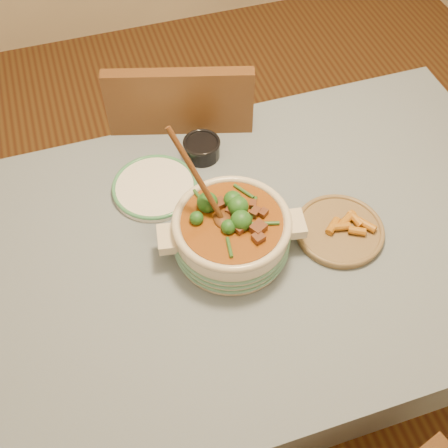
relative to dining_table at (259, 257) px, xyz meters
name	(u,v)px	position (x,y,z in m)	size (l,w,h in m)	color
floor	(250,352)	(0.00, 0.00, -0.66)	(4.50, 4.50, 0.00)	#4A2615
dining_table	(259,257)	(0.00, 0.00, 0.00)	(1.68, 1.08, 0.76)	brown
stew_casserole	(232,231)	(-0.09, 0.00, 0.17)	(0.40, 0.35, 0.37)	beige
white_plate	(155,187)	(-0.24, 0.27, 0.10)	(0.30, 0.30, 0.02)	white
condiment_bowl	(202,147)	(-0.06, 0.36, 0.13)	(0.12, 0.12, 0.06)	black
fried_plate	(339,229)	(0.22, -0.05, 0.11)	(0.28, 0.28, 0.04)	olive
chair_far	(186,146)	(-0.06, 0.61, -0.11)	(0.57, 0.57, 0.99)	brown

